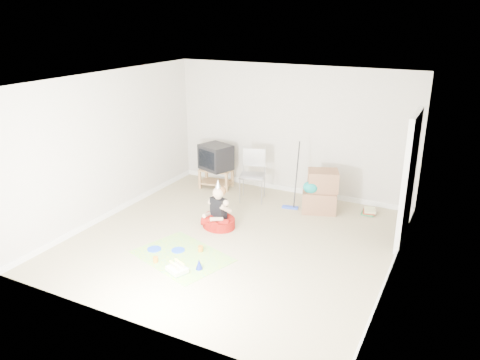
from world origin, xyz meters
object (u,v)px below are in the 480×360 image
at_px(cardboard_boxes, 320,192).
at_px(crt_tv, 216,157).
at_px(tv_stand, 216,176).
at_px(birthday_cake, 177,270).
at_px(folding_chair, 252,176).
at_px(seated_woman, 219,217).

bearing_deg(cardboard_boxes, crt_tv, 174.46).
distance_m(tv_stand, birthday_cake, 3.52).
height_order(folding_chair, cardboard_boxes, folding_chair).
bearing_deg(birthday_cake, crt_tv, 110.41).
xyz_separation_m(tv_stand, seated_woman, (1.01, -1.69, -0.06)).
bearing_deg(cardboard_boxes, folding_chair, -177.08).
xyz_separation_m(folding_chair, seated_woman, (0.02, -1.39, -0.32)).
bearing_deg(seated_woman, crt_tv, 120.89).
bearing_deg(birthday_cake, tv_stand, 110.41).
bearing_deg(folding_chair, seated_woman, -89.28).
xyz_separation_m(folding_chair, cardboard_boxes, (1.37, 0.07, -0.13)).
relative_size(tv_stand, birthday_cake, 2.05).
xyz_separation_m(cardboard_boxes, seated_woman, (-1.35, -1.46, -0.19)).
distance_m(folding_chair, birthday_cake, 3.04).
bearing_deg(seated_woman, birthday_cake, -82.40).
height_order(folding_chair, seated_woman, folding_chair).
distance_m(tv_stand, crt_tv, 0.43).
bearing_deg(crt_tv, folding_chair, 3.55).
distance_m(crt_tv, seated_woman, 2.03).
height_order(seated_woman, birthday_cake, seated_woman).
height_order(crt_tv, seated_woman, crt_tv).
bearing_deg(tv_stand, cardboard_boxes, -5.54).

